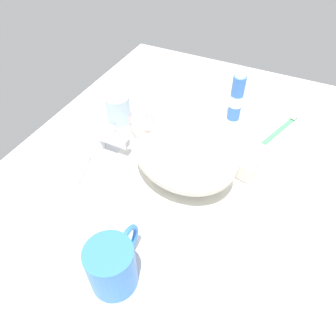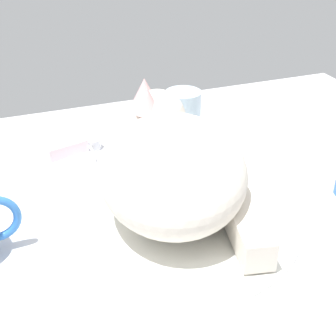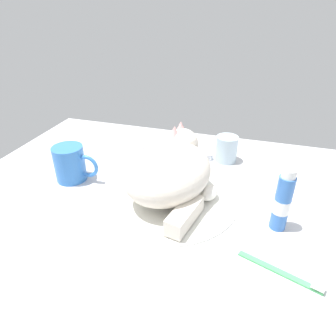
% 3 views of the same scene
% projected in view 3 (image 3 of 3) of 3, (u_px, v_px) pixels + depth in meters
% --- Properties ---
extents(ground_plane, '(1.10, 0.83, 0.03)m').
position_uv_depth(ground_plane, '(168.00, 202.00, 0.76)').
color(ground_plane, silver).
extents(sink_basin, '(0.35, 0.35, 0.01)m').
position_uv_depth(sink_basin, '(168.00, 196.00, 0.75)').
color(sink_basin, silver).
rests_on(sink_basin, ground_plane).
extents(faucet, '(0.14, 0.11, 0.05)m').
position_uv_depth(faucet, '(189.00, 152.00, 0.92)').
color(faucet, silver).
rests_on(faucet, ground_plane).
extents(cat, '(0.25, 0.29, 0.15)m').
position_uv_depth(cat, '(170.00, 171.00, 0.72)').
color(cat, beige).
rests_on(cat, sink_basin).
extents(coffee_mug, '(0.12, 0.08, 0.10)m').
position_uv_depth(coffee_mug, '(71.00, 164.00, 0.80)').
color(coffee_mug, '#3372C6').
rests_on(coffee_mug, ground_plane).
extents(rinse_cup, '(0.06, 0.06, 0.08)m').
position_uv_depth(rinse_cup, '(226.00, 149.00, 0.90)').
color(rinse_cup, silver).
rests_on(rinse_cup, ground_plane).
extents(soap_dish, '(0.09, 0.06, 0.01)m').
position_uv_depth(soap_dish, '(155.00, 153.00, 0.95)').
color(soap_dish, white).
rests_on(soap_dish, ground_plane).
extents(soap_bar, '(0.08, 0.06, 0.02)m').
position_uv_depth(soap_bar, '(154.00, 148.00, 0.94)').
color(soap_bar, silver).
rests_on(soap_bar, soap_dish).
extents(toothpaste_bottle, '(0.03, 0.03, 0.14)m').
position_uv_depth(toothpaste_bottle, '(282.00, 202.00, 0.62)').
color(toothpaste_bottle, '#3870C6').
rests_on(toothpaste_bottle, ground_plane).
extents(toothbrush, '(0.15, 0.06, 0.02)m').
position_uv_depth(toothbrush, '(284.00, 273.00, 0.54)').
color(toothbrush, '#4CB266').
rests_on(toothbrush, ground_plane).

